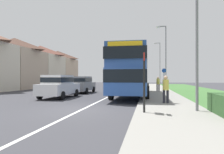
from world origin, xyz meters
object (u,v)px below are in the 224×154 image
object	(u,v)px
cycle_route_sign	(164,79)
street_lamp_far	(159,61)
bus_stop_sign	(144,78)
parked_car_grey	(82,84)
street_lamp_near	(195,5)
pedestrian_walking_away	(158,83)
double_decker_bus	(132,71)
pedestrian_at_stop	(166,88)
street_lamp_mid	(165,54)
parked_car_white	(59,85)

from	to	relation	value
cycle_route_sign	street_lamp_far	size ratio (longest dim) A/B	0.30
bus_stop_sign	cycle_route_sign	bearing A→B (deg)	82.12
parked_car_grey	street_lamp_near	distance (m)	14.12
pedestrian_walking_away	street_lamp_near	xyz separation A→B (m)	(0.90, -12.95, 3.71)
cycle_route_sign	street_lamp_far	xyz separation A→B (m)	(0.61, 18.89, 3.35)
double_decker_bus	cycle_route_sign	xyz separation A→B (m)	(2.96, 4.47, -0.72)
pedestrian_at_stop	street_lamp_mid	world-z (taller)	street_lamp_mid
pedestrian_walking_away	street_lamp_far	world-z (taller)	street_lamp_far
double_decker_bus	bus_stop_sign	world-z (taller)	double_decker_bus
bus_stop_sign	street_lamp_near	xyz separation A→B (m)	(2.14, 0.79, 3.14)
cycle_route_sign	parked_car_white	bearing A→B (deg)	-140.44
parked_car_white	street_lamp_near	distance (m)	10.92
double_decker_bus	parked_car_grey	xyz separation A→B (m)	(-5.35, 2.66, -1.22)
cycle_route_sign	parked_car_grey	bearing A→B (deg)	-167.69
cycle_route_sign	street_lamp_near	world-z (taller)	street_lamp_near
parked_car_grey	pedestrian_at_stop	distance (m)	11.04
parked_car_grey	street_lamp_far	world-z (taller)	street_lamp_far
pedestrian_at_stop	pedestrian_walking_away	world-z (taller)	same
parked_car_grey	street_lamp_far	size ratio (longest dim) A/B	0.49
pedestrian_at_stop	cycle_route_sign	xyz separation A→B (m)	(0.67, 9.78, 0.45)
bus_stop_sign	street_lamp_near	bearing A→B (deg)	20.27
pedestrian_walking_away	street_lamp_mid	world-z (taller)	street_lamp_mid
street_lamp_mid	street_lamp_far	size ratio (longest dim) A/B	0.92
parked_car_white	street_lamp_mid	distance (m)	13.78
double_decker_bus	street_lamp_far	world-z (taller)	street_lamp_far
parked_car_grey	bus_stop_sign	distance (m)	13.05
cycle_route_sign	street_lamp_far	world-z (taller)	street_lamp_far
pedestrian_at_stop	street_lamp_mid	xyz separation A→B (m)	(1.02, 12.88, 3.44)
pedestrian_at_stop	street_lamp_near	bearing A→B (deg)	-68.72
street_lamp_near	cycle_route_sign	bearing A→B (deg)	91.51
parked_car_grey	pedestrian_at_stop	xyz separation A→B (m)	(7.65, -7.96, 0.05)
double_decker_bus	street_lamp_mid	xyz separation A→B (m)	(3.32, 7.57, 2.27)
pedestrian_walking_away	bus_stop_sign	bearing A→B (deg)	-95.15
double_decker_bus	street_lamp_far	bearing A→B (deg)	81.31
pedestrian_walking_away	street_lamp_mid	size ratio (longest dim) A/B	0.22
parked_car_grey	street_lamp_far	bearing A→B (deg)	66.69
parked_car_white	cycle_route_sign	distance (m)	10.92
double_decker_bus	street_lamp_near	world-z (taller)	street_lamp_near
bus_stop_sign	street_lamp_far	world-z (taller)	street_lamp_far
pedestrian_at_stop	street_lamp_near	xyz separation A→B (m)	(0.99, -2.55, 3.71)
parked_car_white	street_lamp_far	world-z (taller)	street_lamp_far
pedestrian_at_stop	pedestrian_walking_away	bearing A→B (deg)	89.51
bus_stop_sign	street_lamp_far	bearing A→B (deg)	85.67
street_lamp_near	street_lamp_mid	bearing A→B (deg)	89.88
double_decker_bus	cycle_route_sign	bearing A→B (deg)	56.48
parked_car_white	street_lamp_far	bearing A→B (deg)	70.75
street_lamp_near	parked_car_grey	bearing A→B (deg)	129.42
parked_car_white	parked_car_grey	distance (m)	5.14
double_decker_bus	parked_car_white	world-z (taller)	double_decker_bus
parked_car_grey	pedestrian_walking_away	distance (m)	8.11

